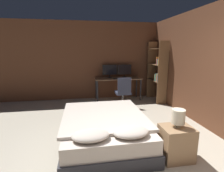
{
  "coord_description": "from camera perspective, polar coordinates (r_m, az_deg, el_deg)",
  "views": [
    {
      "loc": [
        -0.84,
        -1.82,
        1.75
      ],
      "look_at": [
        -0.01,
        2.87,
        0.75
      ],
      "focal_mm": 28.0,
      "sensor_mm": 36.0,
      "label": 1
    }
  ],
  "objects": [
    {
      "name": "bookshelf",
      "position": [
        6.07,
        14.85,
        5.11
      ],
      "size": [
        0.33,
        0.91,
        2.02
      ],
      "color": "brown",
      "rests_on": "ground_plane"
    },
    {
      "name": "wall_side_right",
      "position": [
        4.33,
        29.71,
        5.02
      ],
      "size": [
        0.06,
        12.0,
        2.7
      ],
      "color": "brown",
      "rests_on": "ground_plane"
    },
    {
      "name": "monitor_left",
      "position": [
        6.19,
        -0.76,
        5.15
      ],
      "size": [
        0.51,
        0.16,
        0.45
      ],
      "color": "black",
      "rests_on": "desk"
    },
    {
      "name": "wall_back",
      "position": [
        6.31,
        -2.38,
        8.21
      ],
      "size": [
        12.0,
        0.06,
        2.7
      ],
      "color": "brown",
      "rests_on": "ground_plane"
    },
    {
      "name": "monitor_right",
      "position": [
        6.3,
        4.07,
        5.24
      ],
      "size": [
        0.51,
        0.16,
        0.45
      ],
      "color": "black",
      "rests_on": "desk"
    },
    {
      "name": "nightstand",
      "position": [
        3.13,
        20.18,
        -17.07
      ],
      "size": [
        0.49,
        0.41,
        0.55
      ],
      "color": "#997551",
      "rests_on": "ground_plane"
    },
    {
      "name": "desk",
      "position": [
        6.11,
        2.01,
        1.7
      ],
      "size": [
        1.61,
        0.58,
        0.77
      ],
      "color": "#846042",
      "rests_on": "ground_plane"
    },
    {
      "name": "bed",
      "position": [
        3.44,
        -2.44,
        -13.78
      ],
      "size": [
        1.56,
        2.0,
        0.59
      ],
      "color": "#2D2D33",
      "rests_on": "ground_plane"
    },
    {
      "name": "computer_mouse",
      "position": [
        5.99,
        5.15,
        2.55
      ],
      "size": [
        0.07,
        0.05,
        0.04
      ],
      "color": "black",
      "rests_on": "desk"
    },
    {
      "name": "office_chair",
      "position": [
        5.47,
        3.66,
        -2.84
      ],
      "size": [
        0.52,
        0.52,
        0.92
      ],
      "color": "black",
      "rests_on": "ground_plane"
    },
    {
      "name": "bedside_lamp",
      "position": [
        2.94,
        20.81,
        -9.34
      ],
      "size": [
        0.21,
        0.21,
        0.29
      ],
      "color": "gray",
      "rests_on": "nightstand"
    },
    {
      "name": "keyboard",
      "position": [
        5.92,
        2.38,
        2.39
      ],
      "size": [
        0.41,
        0.13,
        0.02
      ],
      "color": "black",
      "rests_on": "desk"
    }
  ]
}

